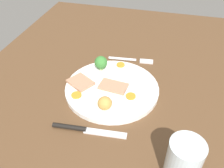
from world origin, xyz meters
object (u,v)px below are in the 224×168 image
dinner_plate (112,89)px  meat_slice_under (80,82)px  water_glass (183,162)px  knife (82,129)px  broccoli_floret (101,63)px  carrot_coin_front (121,65)px  meat_slice_main (113,86)px  fork (132,60)px  carrot_coin_back (131,96)px  carrot_coin_side (76,95)px  roast_potato_left (105,103)px

dinner_plate → meat_slice_under: 9.47cm
water_glass → knife: bearing=-105.2°
broccoli_floret → knife: 24.29cm
carrot_coin_front → knife: (27.57, -3.21, -1.21)cm
meat_slice_main → water_glass: (22.61, 19.74, 3.39)cm
carrot_coin_front → water_glass: water_glass is taller
meat_slice_main → broccoli_floret: broccoli_floret is taller
dinner_plate → meat_slice_under: (0.83, -9.37, 1.10)cm
knife → fork: bearing=75.2°
carrot_coin_front → water_glass: bearing=30.7°
meat_slice_under → carrot_coin_back: size_ratio=2.54×
carrot_coin_front → carrot_coin_side: size_ratio=0.92×
carrot_coin_side → water_glass: bearing=60.1°
dinner_plate → knife: 16.77cm
carrot_coin_front → meat_slice_main: bearing=2.1°
carrot_coin_front → knife: bearing=-6.6°
meat_slice_main → carrot_coin_side: bearing=-56.0°
water_glass → carrot_coin_front: bearing=-149.3°
roast_potato_left → water_glass: bearing=54.9°
roast_potato_left → carrot_coin_side: 9.48cm
carrot_coin_front → broccoli_floret: size_ratio=0.57×
fork → knife: bearing=-105.6°
dinner_plate → meat_slice_main: (0.21, 0.43, 1.10)cm
dinner_plate → carrot_coin_side: 10.66cm
dinner_plate → roast_potato_left: size_ratio=7.14×
dinner_plate → fork: dinner_plate is taller
dinner_plate → carrot_coin_back: size_ratio=9.88×
broccoli_floret → fork: (-9.31, 8.32, -3.60)cm
carrot_coin_back → broccoli_floret: broccoli_floret is taller
carrot_coin_back → broccoli_floret: bearing=-131.9°
roast_potato_left → carrot_coin_front: roast_potato_left is taller
meat_slice_under → carrot_coin_front: meat_slice_under is taller
fork → carrot_coin_front: bearing=-121.7°
dinner_plate → roast_potato_left: roast_potato_left is taller
roast_potato_left → carrot_coin_back: size_ratio=1.38×
fork → water_glass: water_glass is taller
dinner_plate → carrot_coin_back: 6.84cm
carrot_coin_side → fork: bearing=153.7°
roast_potato_left → water_glass: 24.25cm
roast_potato_left → carrot_coin_back: roast_potato_left is taller
meat_slice_main → knife: size_ratio=0.43×
carrot_coin_side → knife: size_ratio=0.15×
carrot_coin_back → carrot_coin_side: (3.33, -14.67, -0.02)cm
knife → broccoli_floret: bearing=91.0°
fork → roast_potato_left: bearing=-100.7°
meat_slice_under → fork: (-17.61, 12.19, -1.41)cm
roast_potato_left → knife: 8.79cm
dinner_plate → water_glass: 30.79cm
fork → meat_slice_main: bearing=-103.3°
carrot_coin_back → fork: (-19.72, -3.29, -1.26)cm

